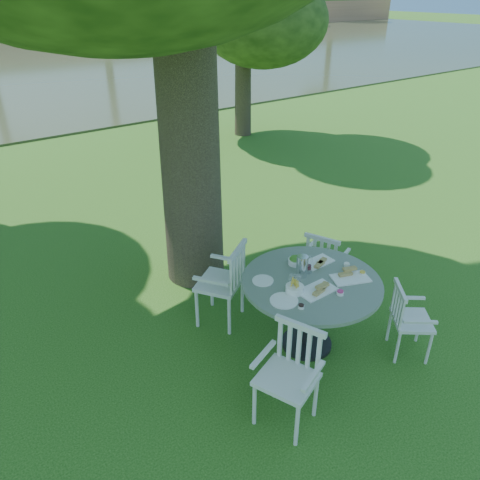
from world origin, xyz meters
The scene contains 7 objects.
ground centered at (0.00, 0.00, 0.00)m, with size 140.00×140.00×0.00m, color #18430D.
table centered at (0.07, -0.97, 0.70)m, with size 1.46×1.46×0.86m.
chair_ne centered at (0.87, -0.37, 0.53)m, with size 0.57×0.58×0.90m.
chair_nw centered at (-0.39, -0.09, 0.60)m, with size 0.69×0.68×1.02m.
chair_sw centered at (-0.72, -1.57, 0.57)m, with size 0.60×0.62×0.97m.
chair_se centered at (0.81, -1.65, 0.49)m, with size 0.57×0.57×0.83m.
tableware centered at (0.02, -0.92, 0.91)m, with size 1.18×0.83×0.24m.
Camera 1 is at (-2.94, -3.80, 3.54)m, focal length 35.00 mm.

